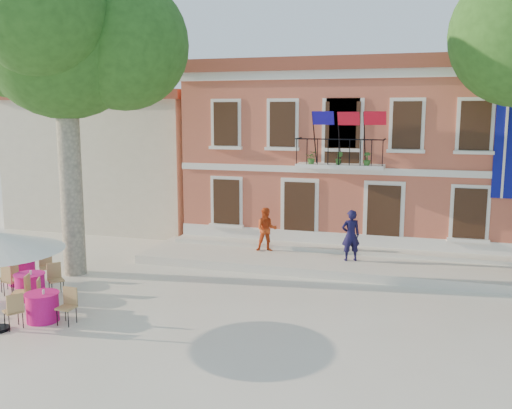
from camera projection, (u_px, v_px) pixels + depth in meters
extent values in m
plane|color=beige|center=(241.00, 299.00, 16.84)|extent=(90.00, 90.00, 0.00)
cube|color=#BB5B43|center=(355.00, 157.00, 25.14)|extent=(13.00, 8.00, 7.00)
cube|color=brown|center=(358.00, 70.00, 24.54)|extent=(13.50, 8.50, 0.50)
cube|color=silver|center=(344.00, 74.00, 20.87)|extent=(13.30, 0.35, 0.35)
cube|color=silver|center=(340.00, 166.00, 20.94)|extent=(3.20, 0.90, 0.15)
cube|color=black|center=(339.00, 139.00, 20.40)|extent=(3.20, 0.04, 0.04)
cube|color=#0C1185|center=(505.00, 146.00, 19.57)|extent=(0.70, 0.05, 3.60)
cube|color=#170D97|center=(313.00, 118.00, 20.21)|extent=(0.76, 0.27, 0.47)
cube|color=red|center=(338.00, 118.00, 19.95)|extent=(0.76, 0.29, 0.47)
cube|color=red|center=(364.00, 118.00, 19.69)|extent=(0.76, 0.27, 0.47)
imported|color=#26591E|center=(312.00, 158.00, 20.89)|extent=(0.43, 0.37, 0.48)
imported|color=#26591E|center=(339.00, 158.00, 20.60)|extent=(0.26, 0.21, 0.48)
imported|color=#26591E|center=(367.00, 159.00, 20.32)|extent=(0.27, 0.27, 0.48)
cube|color=beige|center=(134.00, 160.00, 29.46)|extent=(9.00, 9.00, 6.00)
cube|color=brown|center=(132.00, 97.00, 28.95)|extent=(9.40, 9.40, 0.40)
cube|color=silver|center=(333.00, 262.00, 20.39)|extent=(14.00, 3.40, 0.30)
cylinder|color=#A59E84|center=(71.00, 175.00, 18.97)|extent=(0.74, 0.74, 6.77)
sphere|color=#204816|center=(63.00, 34.00, 18.23)|extent=(5.42, 5.42, 5.42)
imported|color=black|center=(351.00, 235.00, 19.92)|extent=(0.78, 0.66, 1.81)
imported|color=#C64117|center=(267.00, 230.00, 21.30)|extent=(0.96, 0.85, 1.64)
cylinder|color=#D21388|center=(22.00, 273.00, 18.28)|extent=(0.84, 0.84, 0.75)
cylinder|color=#D21388|center=(21.00, 261.00, 18.22)|extent=(0.90, 0.90, 0.02)
cube|color=tan|center=(9.00, 276.00, 17.53)|extent=(0.49, 0.49, 0.95)
cube|color=tan|center=(46.00, 267.00, 18.57)|extent=(0.59, 0.59, 0.95)
cube|color=tan|center=(8.00, 266.00, 18.70)|extent=(0.53, 0.53, 0.95)
cylinder|color=#D21388|center=(42.00, 307.00, 15.03)|extent=(0.84, 0.84, 0.75)
cylinder|color=#D21388|center=(42.00, 293.00, 14.97)|extent=(0.90, 0.90, 0.02)
cube|color=tan|center=(47.00, 295.00, 15.74)|extent=(0.57, 0.57, 0.95)
cube|color=tan|center=(13.00, 310.00, 14.52)|extent=(0.58, 0.58, 0.95)
cube|color=tan|center=(66.00, 307.00, 14.79)|extent=(0.43, 0.43, 0.95)
cylinder|color=#D21388|center=(30.00, 287.00, 16.81)|extent=(0.84, 0.84, 0.75)
cylinder|color=#D21388|center=(29.00, 274.00, 16.75)|extent=(0.90, 0.90, 0.02)
cube|color=tan|center=(56.00, 279.00, 17.20)|extent=(0.59, 0.59, 0.95)
cube|color=tan|center=(12.00, 280.00, 17.13)|extent=(0.49, 0.49, 0.95)
cube|color=tan|center=(21.00, 291.00, 16.05)|extent=(0.54, 0.54, 0.95)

